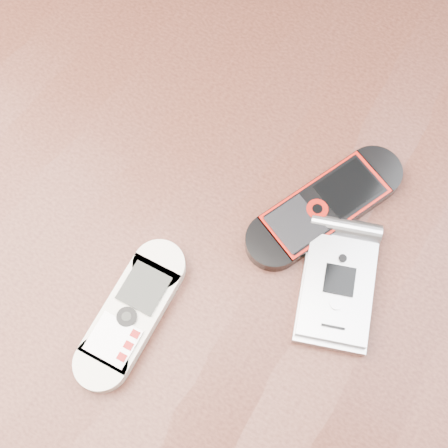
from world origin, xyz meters
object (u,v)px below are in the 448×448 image
Objects in this scene: table at (220,262)px; nokia_white at (131,313)px; motorola_razr at (338,286)px; nokia_black_red at (325,207)px.

nokia_white reaches higher than table.
motorola_razr is at bearing 1.42° from table.
motorola_razr is at bearing 35.32° from nokia_white.
nokia_black_red is 1.38× the size of motorola_razr.
nokia_black_red is 0.07m from motorola_razr.
nokia_black_red is at bearing 106.24° from motorola_razr.
nokia_black_red is (0.07, 0.06, 0.11)m from table.
table is at bearing 76.02° from nokia_white.
motorola_razr is at bearing -30.69° from nokia_black_red.
nokia_white is 0.19m from nokia_black_red.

